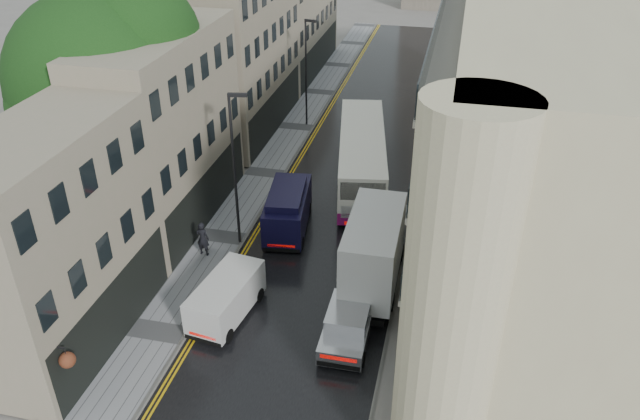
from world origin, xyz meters
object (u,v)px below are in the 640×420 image
at_px(tree_far, 201,56).
at_px(pedestrian, 203,239).
at_px(cream_bus, 340,182).
at_px(navy_van, 265,225).
at_px(lamp_post_far, 306,74).
at_px(silver_hatchback, 321,344).
at_px(lamp_post_near, 235,173).
at_px(tree_near, 104,110).
at_px(white_lorry, 346,267).
at_px(white_van, 192,314).

height_order(tree_far, pedestrian, tree_far).
height_order(cream_bus, navy_van, cream_bus).
height_order(tree_far, lamp_post_far, tree_far).
height_order(pedestrian, lamp_post_far, lamp_post_far).
xyz_separation_m(cream_bus, navy_van, (-3.21, -5.27, -0.32)).
bearing_deg(cream_bus, silver_hatchback, -92.18).
xyz_separation_m(lamp_post_near, lamp_post_far, (-0.47, 17.53, -0.24)).
bearing_deg(lamp_post_far, silver_hatchback, -60.83).
relative_size(tree_near, navy_van, 2.53).
distance_m(navy_van, pedestrian, 3.46).
distance_m(tree_far, white_lorry, 23.37).
height_order(tree_near, white_lorry, tree_near).
distance_m(white_lorry, lamp_post_near, 8.23).
height_order(tree_near, pedestrian, tree_near).
xyz_separation_m(tree_far, pedestrian, (6.01, -15.71, -5.10)).
bearing_deg(tree_far, white_lorry, -51.43).
height_order(white_lorry, navy_van, white_lorry).
distance_m(white_lorry, white_van, 7.50).
height_order(tree_far, white_van, tree_far).
distance_m(silver_hatchback, white_van, 6.15).
height_order(silver_hatchback, pedestrian, pedestrian).
xyz_separation_m(tree_near, white_lorry, (14.65, -5.00, -4.76)).
relative_size(lamp_post_near, lamp_post_far, 1.06).
bearing_deg(lamp_post_near, navy_van, -8.62).
height_order(tree_near, cream_bus, tree_near).
distance_m(tree_near, silver_hatchback, 18.00).
bearing_deg(tree_near, pedestrian, -23.21).
bearing_deg(navy_van, cream_bus, 51.23).
relative_size(tree_far, white_van, 2.72).
distance_m(navy_van, lamp_post_near, 3.44).
height_order(cream_bus, silver_hatchback, cream_bus).
bearing_deg(white_lorry, lamp_post_near, 149.67).
bearing_deg(pedestrian, silver_hatchback, 146.68).
xyz_separation_m(cream_bus, pedestrian, (-6.22, -6.96, -0.61)).
bearing_deg(white_lorry, pedestrian, 164.14).
relative_size(navy_van, lamp_post_far, 0.66).
distance_m(white_lorry, lamp_post_far, 22.77).
xyz_separation_m(tree_far, lamp_post_far, (7.03, 3.45, -1.96)).
bearing_deg(white_van, cream_bus, 79.68).
xyz_separation_m(tree_near, silver_hatchback, (14.34, -9.02, -6.07)).
xyz_separation_m(tree_far, cream_bus, (12.23, -8.74, -4.50)).
relative_size(white_lorry, silver_hatchback, 1.81).
bearing_deg(pedestrian, white_lorry, 169.51).
height_order(lamp_post_near, lamp_post_far, lamp_post_near).
bearing_deg(silver_hatchback, cream_bus, 97.36).
distance_m(tree_near, navy_van, 10.88).
bearing_deg(navy_van, tree_far, 115.35).
relative_size(tree_near, lamp_post_near, 1.58).
height_order(white_lorry, lamp_post_far, lamp_post_far).
bearing_deg(lamp_post_far, white_van, -74.22).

